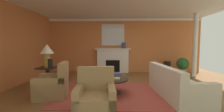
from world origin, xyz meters
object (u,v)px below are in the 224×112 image
(side_table, at_px, (48,76))
(vase_on_side_table, at_px, (50,63))
(vase_mantel_right, at_px, (124,46))
(potted_plant, at_px, (183,65))
(coffee_table, at_px, (111,82))
(table_lamp, at_px, (47,51))
(fireplace, at_px, (113,61))
(sofa, at_px, (175,86))
(armchair_near_window, at_px, (54,86))
(armchair_facing_fireplace, at_px, (95,99))
(vase_tall_corner, at_px, (167,68))
(mantel_mirror, at_px, (113,35))

(side_table, bearing_deg, vase_on_side_table, -38.66)
(vase_mantel_right, distance_m, potted_plant, 2.93)
(coffee_table, bearing_deg, table_lamp, 167.69)
(side_table, bearing_deg, coffee_table, -12.31)
(fireplace, bearing_deg, side_table, -126.29)
(sofa, relative_size, potted_plant, 2.60)
(armchair_near_window, height_order, vase_mantel_right, vase_mantel_right)
(sofa, distance_m, armchair_facing_fireplace, 2.33)
(sofa, height_order, potted_plant, sofa)
(coffee_table, bearing_deg, side_table, 167.69)
(table_lamp, bearing_deg, coffee_table, -12.31)
(armchair_near_window, relative_size, coffee_table, 0.95)
(vase_mantel_right, bearing_deg, armchair_facing_fireplace, -100.19)
(side_table, height_order, table_lamp, table_lamp)
(vase_tall_corner, bearing_deg, table_lamp, -151.97)
(coffee_table, xyz_separation_m, vase_tall_corner, (2.65, 2.98, -0.02))
(armchair_near_window, height_order, vase_on_side_table, vase_on_side_table)
(vase_tall_corner, height_order, vase_mantel_right, vase_mantel_right)
(side_table, distance_m, potted_plant, 5.77)
(vase_tall_corner, bearing_deg, mantel_mirror, 171.06)
(vase_on_side_table, bearing_deg, armchair_near_window, -60.57)
(coffee_table, bearing_deg, vase_tall_corner, 48.40)
(vase_on_side_table, height_order, vase_tall_corner, vase_on_side_table)
(sofa, bearing_deg, table_lamp, 170.59)
(armchair_near_window, relative_size, vase_on_side_table, 3.32)
(side_table, bearing_deg, vase_tall_corner, 28.03)
(mantel_mirror, relative_size, vase_tall_corner, 1.88)
(fireplace, distance_m, armchair_facing_fireplace, 4.58)
(vase_mantel_right, bearing_deg, potted_plant, -12.39)
(table_lamp, bearing_deg, armchair_near_window, -56.13)
(mantel_mirror, distance_m, sofa, 4.33)
(armchair_facing_fireplace, bearing_deg, table_lamp, 136.12)
(vase_on_side_table, height_order, vase_mantel_right, vase_mantel_right)
(table_lamp, bearing_deg, fireplace, 53.71)
(sofa, xyz_separation_m, vase_on_side_table, (-3.72, 0.52, 0.55))
(armchair_facing_fireplace, xyz_separation_m, side_table, (-1.81, 1.74, 0.09))
(fireplace, relative_size, armchair_near_window, 1.89)
(mantel_mirror, height_order, vase_mantel_right, mantel_mirror)
(armchair_near_window, distance_m, table_lamp, 1.30)
(armchair_near_window, bearing_deg, armchair_facing_fireplace, -36.91)
(armchair_facing_fireplace, height_order, potted_plant, armchair_facing_fireplace)
(fireplace, height_order, armchair_facing_fireplace, fireplace)
(sofa, height_order, table_lamp, table_lamp)
(potted_plant, bearing_deg, fireplace, 168.81)
(vase_tall_corner, height_order, potted_plant, potted_plant)
(sofa, height_order, vase_tall_corner, sofa)
(coffee_table, distance_m, potted_plant, 4.19)
(mantel_mirror, xyz_separation_m, armchair_near_window, (-1.56, -3.71, -1.63))
(coffee_table, height_order, vase_mantel_right, vase_mantel_right)
(sofa, bearing_deg, coffee_table, 174.08)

